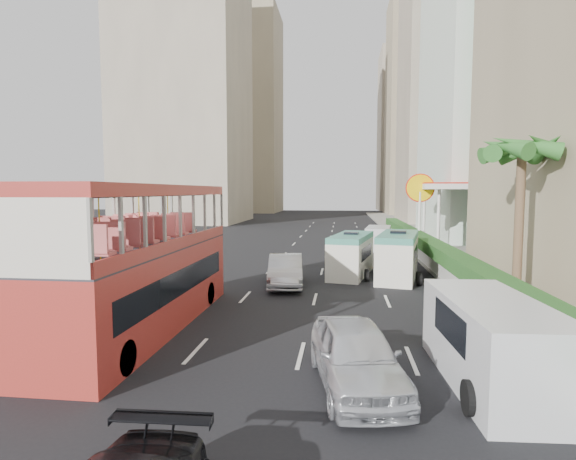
# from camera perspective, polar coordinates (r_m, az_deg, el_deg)

# --- Properties ---
(ground_plane) EXTENTS (200.00, 200.00, 0.00)m
(ground_plane) POSITION_cam_1_polar(r_m,az_deg,el_deg) (15.63, 3.81, -13.11)
(ground_plane) COLOR black
(ground_plane) RESTS_ON ground
(double_decker_bus) EXTENTS (2.50, 11.00, 5.06)m
(double_decker_bus) POSITION_cam_1_polar(r_m,az_deg,el_deg) (16.48, -17.50, -3.35)
(double_decker_bus) COLOR #B32F27
(double_decker_bus) RESTS_ON ground
(car_silver_lane_a) EXTENTS (2.20, 4.97, 1.59)m
(car_silver_lane_a) POSITION_cam_1_polar(r_m,az_deg,el_deg) (23.23, -0.32, -7.09)
(car_silver_lane_a) COLOR silver
(car_silver_lane_a) RESTS_ON ground
(car_silver_lane_b) EXTENTS (2.76, 5.02, 1.62)m
(car_silver_lane_b) POSITION_cam_1_polar(r_m,az_deg,el_deg) (11.93, 8.58, -19.04)
(car_silver_lane_b) COLOR silver
(car_silver_lane_b) RESTS_ON ground
(van_asset) EXTENTS (2.33, 4.39, 1.18)m
(van_asset) POSITION_cam_1_polar(r_m,az_deg,el_deg) (29.38, 7.77, -4.59)
(van_asset) COLOR silver
(van_asset) RESTS_ON ground
(minibus_near) EXTENTS (2.84, 5.59, 2.37)m
(minibus_near) POSITION_cam_1_polar(r_m,az_deg,el_deg) (26.23, 8.02, -3.13)
(minibus_near) COLOR silver
(minibus_near) RESTS_ON ground
(minibus_far) EXTENTS (3.00, 5.94, 2.52)m
(minibus_far) POSITION_cam_1_polar(r_m,az_deg,el_deg) (25.73, 13.78, -3.21)
(minibus_far) COLOR silver
(minibus_far) RESTS_ON ground
(panel_van_near) EXTENTS (2.44, 5.47, 2.14)m
(panel_van_near) POSITION_cam_1_polar(r_m,az_deg,el_deg) (12.64, 24.52, -12.86)
(panel_van_near) COLOR silver
(panel_van_near) RESTS_ON ground
(panel_van_far) EXTENTS (2.49, 4.91, 1.88)m
(panel_van_far) POSITION_cam_1_polar(r_m,az_deg,el_deg) (38.32, 11.39, -1.01)
(panel_van_far) COLOR silver
(panel_van_far) RESTS_ON ground
(sidewalk) EXTENTS (6.00, 120.00, 0.18)m
(sidewalk) POSITION_cam_1_polar(r_m,az_deg,el_deg) (40.96, 18.42, -1.98)
(sidewalk) COLOR #99968C
(sidewalk) RESTS_ON ground
(kerb_wall) EXTENTS (0.30, 44.00, 1.00)m
(kerb_wall) POSITION_cam_1_polar(r_m,az_deg,el_deg) (29.64, 17.38, -3.36)
(kerb_wall) COLOR silver
(kerb_wall) RESTS_ON sidewalk
(hedge) EXTENTS (1.10, 44.00, 0.70)m
(hedge) POSITION_cam_1_polar(r_m,az_deg,el_deg) (29.54, 17.42, -1.73)
(hedge) COLOR #2D6626
(hedge) RESTS_ON kerb_wall
(palm_tree) EXTENTS (0.36, 0.36, 6.40)m
(palm_tree) POSITION_cam_1_polar(r_m,az_deg,el_deg) (20.16, 27.25, 0.24)
(palm_tree) COLOR brown
(palm_tree) RESTS_ON sidewalk
(shell_station) EXTENTS (6.50, 8.00, 5.50)m
(shell_station) POSITION_cam_1_polar(r_m,az_deg,el_deg) (39.01, 20.55, 1.55)
(shell_station) COLOR silver
(shell_station) RESTS_ON ground
(tower_mid) EXTENTS (16.00, 16.00, 50.00)m
(tower_mid) POSITION_cam_1_polar(r_m,az_deg,el_deg) (77.52, 20.71, 19.69)
(tower_mid) COLOR tan
(tower_mid) RESTS_ON ground
(tower_far_a) EXTENTS (14.00, 14.00, 44.00)m
(tower_far_a) POSITION_cam_1_polar(r_m,az_deg,el_deg) (99.68, 16.69, 14.63)
(tower_far_a) COLOR tan
(tower_far_a) RESTS_ON ground
(tower_far_b) EXTENTS (14.00, 14.00, 40.00)m
(tower_far_b) POSITION_cam_1_polar(r_m,az_deg,el_deg) (120.90, 14.86, 11.97)
(tower_far_b) COLOR tan
(tower_far_b) RESTS_ON ground
(tower_left_a) EXTENTS (18.00, 18.00, 52.00)m
(tower_left_a) POSITION_cam_1_polar(r_m,az_deg,el_deg) (77.07, -13.02, 20.74)
(tower_left_a) COLOR tan
(tower_left_a) RESTS_ON ground
(tower_left_b) EXTENTS (16.00, 16.00, 46.00)m
(tower_left_b) POSITION_cam_1_polar(r_m,az_deg,el_deg) (108.81, -5.48, 14.51)
(tower_left_b) COLOR tan
(tower_left_b) RESTS_ON ground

